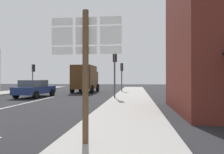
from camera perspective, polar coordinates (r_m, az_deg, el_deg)
ground_plane at (r=16.79m, az=-18.55°, el=-5.89°), size 80.00×80.00×0.00m
sidewalk_right at (r=13.22m, az=4.99°, el=-7.12°), size 3.02×44.00×0.14m
lane_centre_stripe at (r=13.31m, az=-25.98°, el=-7.31°), size 0.16×12.00×0.01m
sedan_far at (r=18.66m, az=-20.78°, el=-2.99°), size 2.19×4.31×1.47m
delivery_truck at (r=23.75m, az=-7.48°, el=-0.29°), size 2.51×5.02×3.05m
route_sign_post at (r=4.76m, az=-7.36°, el=4.17°), size 1.66×0.14×3.20m
traffic_light_near_right at (r=15.60m, az=0.80°, el=3.94°), size 0.30×0.49×3.78m
traffic_light_far_right at (r=23.25m, az=2.76°, el=1.74°), size 0.30×0.49×3.34m
traffic_light_far_left at (r=27.06m, az=-21.19°, el=1.47°), size 0.30×0.49×3.34m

